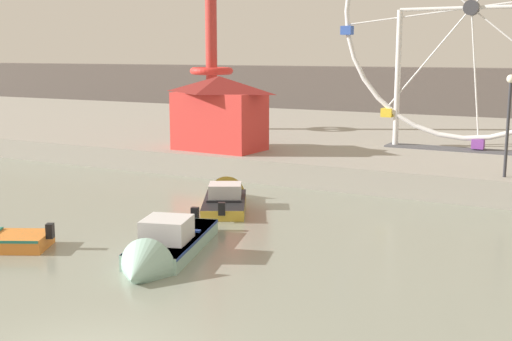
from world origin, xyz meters
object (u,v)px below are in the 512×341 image
ferris_wheel_white_frame (471,12)px  drop_tower_red_tower (211,41)px  carnival_booth_red_striped (219,112)px  promenade_lamp_near (509,110)px  motorboat_mustard_yellow (226,197)px  motorboat_seafoam (161,250)px

ferris_wheel_white_frame → drop_tower_red_tower: size_ratio=0.91×
carnival_booth_red_striped → promenade_lamp_near: (13.23, -1.09, 0.69)m
ferris_wheel_white_frame → promenade_lamp_near: bearing=-67.2°
drop_tower_red_tower → promenade_lamp_near: size_ratio=3.66×
motorboat_mustard_yellow → promenade_lamp_near: size_ratio=1.24×
ferris_wheel_white_frame → drop_tower_red_tower: 15.74m
ferris_wheel_white_frame → motorboat_seafoam: bearing=-104.8°
motorboat_mustard_yellow → ferris_wheel_white_frame: ferris_wheel_white_frame is taller
ferris_wheel_white_frame → promenade_lamp_near: ferris_wheel_white_frame is taller
motorboat_seafoam → promenade_lamp_near: (7.46, 11.80, 3.26)m
motorboat_seafoam → drop_tower_red_tower: bearing=-168.3°
motorboat_mustard_yellow → motorboat_seafoam: motorboat_seafoam is taller
motorboat_mustard_yellow → drop_tower_red_tower: size_ratio=0.34×
promenade_lamp_near → ferris_wheel_white_frame: bearing=112.8°
drop_tower_red_tower → carnival_booth_red_striped: drop_tower_red_tower is taller
ferris_wheel_white_frame → promenade_lamp_near: size_ratio=3.35×
carnival_booth_red_striped → promenade_lamp_near: bearing=-0.9°
motorboat_mustard_yellow → motorboat_seafoam: bearing=168.4°
drop_tower_red_tower → promenade_lamp_near: 20.29m
motorboat_mustard_yellow → motorboat_seafoam: size_ratio=0.85×
carnival_booth_red_striped → promenade_lamp_near: 13.29m
motorboat_seafoam → drop_tower_red_tower: (-10.74, 20.34, 6.05)m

